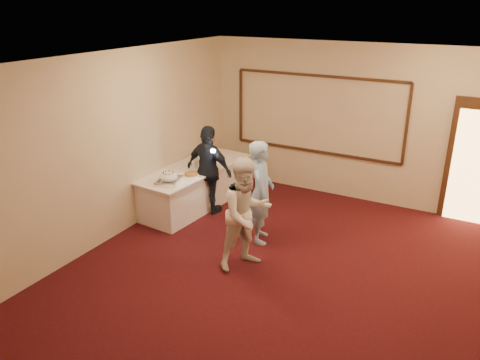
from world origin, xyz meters
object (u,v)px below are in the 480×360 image
at_px(pavlova_tray, 169,179).
at_px(man, 261,192).
at_px(buffet_table, 195,186).
at_px(cupcake_stand, 211,145).
at_px(plate_stack_a, 198,162).
at_px(guest, 209,170).
at_px(woman, 246,214).
at_px(plate_stack_b, 216,159).
at_px(tart, 191,174).

height_order(pavlova_tray, man, man).
bearing_deg(buffet_table, cupcake_stand, 103.46).
height_order(pavlova_tray, plate_stack_a, pavlova_tray).
relative_size(buffet_table, pavlova_tray, 4.59).
bearing_deg(plate_stack_a, guest, -31.96).
bearing_deg(pavlova_tray, woman, -17.81).
bearing_deg(cupcake_stand, man, -39.25).
relative_size(plate_stack_b, woman, 0.10).
bearing_deg(cupcake_stand, plate_stack_a, -73.94).
height_order(pavlova_tray, guest, guest).
height_order(pavlova_tray, plate_stack_b, pavlova_tray).
xyz_separation_m(woman, guest, (-1.47, 1.33, -0.02)).
relative_size(tart, guest, 0.17).
distance_m(buffet_table, pavlova_tray, 0.99).
bearing_deg(plate_stack_b, guest, -69.91).
bearing_deg(plate_stack_b, plate_stack_a, -122.90).
relative_size(plate_stack_a, plate_stack_b, 1.03).
height_order(cupcake_stand, guest, guest).
bearing_deg(cupcake_stand, woman, -48.68).
height_order(pavlova_tray, cupcake_stand, cupcake_stand).
bearing_deg(woman, plate_stack_b, 71.60).
distance_m(pavlova_tray, guest, 0.82).
bearing_deg(woman, pavlova_tray, 102.22).
distance_m(plate_stack_a, plate_stack_b, 0.37).
height_order(pavlova_tray, woman, woman).
bearing_deg(plate_stack_a, tart, -69.74).
relative_size(plate_stack_a, man, 0.10).
distance_m(pavlova_tray, plate_stack_a, 1.00).
height_order(buffet_table, cupcake_stand, cupcake_stand).
bearing_deg(man, plate_stack_a, 40.61).
xyz_separation_m(pavlova_tray, man, (1.64, 0.23, -0.00)).
distance_m(plate_stack_a, woman, 2.45).
relative_size(pavlova_tray, cupcake_stand, 1.38).
bearing_deg(guest, buffet_table, -11.22).
bearing_deg(tart, pavlova_tray, -104.84).
height_order(buffet_table, pavlova_tray, pavlova_tray).
height_order(tart, guest, guest).
bearing_deg(pavlova_tray, cupcake_stand, 99.33).
bearing_deg(pavlova_tray, guest, 65.73).
relative_size(buffet_table, tart, 9.37).
distance_m(cupcake_stand, tart, 1.41).
bearing_deg(plate_stack_a, plate_stack_b, 57.10).
distance_m(buffet_table, plate_stack_a, 0.47).
relative_size(pavlova_tray, tart, 2.04).
bearing_deg(plate_stack_b, pavlova_tray, -95.87).
xyz_separation_m(buffet_table, plate_stack_b, (0.21, 0.43, 0.45)).
xyz_separation_m(man, woman, (0.17, -0.81, -0.01)).
bearing_deg(plate_stack_b, man, -35.54).
distance_m(pavlova_tray, tart, 0.50).
distance_m(pavlova_tray, cupcake_stand, 1.84).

